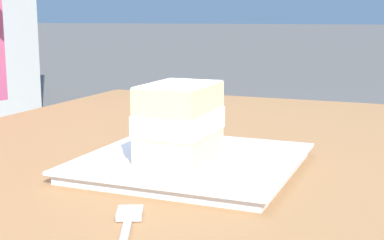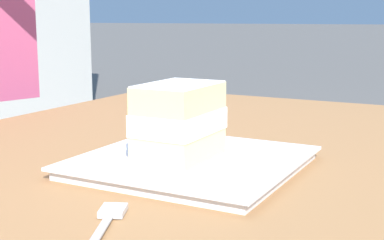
{
  "view_description": "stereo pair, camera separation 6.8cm",
  "coord_description": "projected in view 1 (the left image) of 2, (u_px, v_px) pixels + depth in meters",
  "views": [
    {
      "loc": [
        0.52,
        0.35,
        0.95
      ],
      "look_at": [
        -0.1,
        0.09,
        0.82
      ],
      "focal_mm": 51.38,
      "sensor_mm": 36.0,
      "label": 1
    },
    {
      "loc": [
        0.49,
        0.41,
        0.95
      ],
      "look_at": [
        -0.1,
        0.09,
        0.82
      ],
      "focal_mm": 51.38,
      "sensor_mm": 36.0,
      "label": 2
    }
  ],
  "objects": [
    {
      "name": "dessert_plate",
      "position": [
        192.0,
        162.0,
        0.69
      ],
      "size": [
        0.26,
        0.26,
        0.02
      ],
      "color": "white",
      "rests_on": "patio_table"
    },
    {
      "name": "cake_slice",
      "position": [
        179.0,
        121.0,
        0.67
      ],
      "size": [
        0.11,
        0.08,
        0.09
      ],
      "color": "#EAD18C",
      "rests_on": "dessert_plate"
    },
    {
      "name": "dessert_fork",
      "position": [
        124.0,
        237.0,
        0.47
      ],
      "size": [
        0.16,
        0.08,
        0.01
      ],
      "color": "silver",
      "rests_on": "patio_table"
    }
  ]
}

